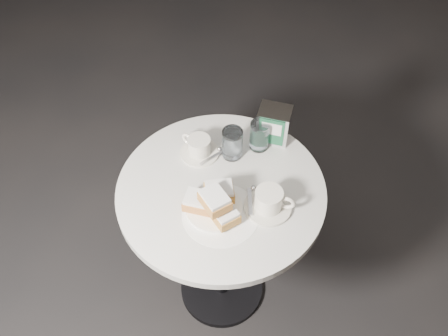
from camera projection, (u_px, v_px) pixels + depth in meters
The scene contains 9 objects.
ground at pixel (222, 289), 2.23m from camera, with size 7.00×7.00×0.00m, color black.
cafe_table at pixel (221, 221), 1.81m from camera, with size 0.70×0.70×0.74m.
sugar_spill at pixel (221, 214), 1.59m from camera, with size 0.25×0.25×0.00m, color white.
beignet_plate at pixel (214, 203), 1.56m from camera, with size 0.20×0.19×0.12m.
coffee_cup_left at pixel (199, 147), 1.73m from camera, with size 0.15×0.15×0.07m.
coffee_cup_right at pixel (269, 201), 1.58m from camera, with size 0.19×0.19×0.08m.
water_glass_left at pixel (232, 144), 1.71m from camera, with size 0.09×0.09×0.12m.
water_glass_right at pixel (259, 136), 1.74m from camera, with size 0.08×0.08×0.11m.
napkin_dispenser at pixel (274, 124), 1.75m from camera, with size 0.13×0.12×0.13m.
Camera 1 is at (0.51, -0.86, 2.06)m, focal length 40.00 mm.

